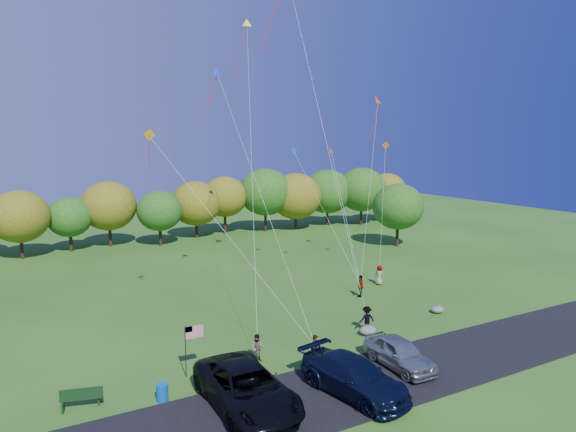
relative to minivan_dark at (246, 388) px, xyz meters
name	(u,v)px	position (x,y,z in m)	size (l,w,h in m)	color
ground	(332,353)	(7.03, 3.31, -1.03)	(140.00, 140.00, 0.00)	#255819
asphalt_lane	(375,380)	(7.03, -0.69, -1.00)	(44.00, 6.00, 0.06)	black
treeline	(178,205)	(8.88, 39.17, 3.70)	(74.68, 27.79, 8.13)	#332212
minivan_dark	(246,388)	(0.00, 0.00, 0.00)	(3.23, 6.99, 1.94)	black
minivan_navy	(354,377)	(5.16, -1.34, -0.09)	(2.48, 6.10, 1.77)	black
minivan_silver	(400,353)	(9.15, -0.12, -0.16)	(1.91, 4.75, 1.62)	#959C9F
flyer_a	(316,350)	(5.38, 2.51, -0.18)	(0.62, 0.41, 1.71)	#4C4C59
flyer_b	(258,348)	(2.74, 4.51, -0.25)	(0.76, 0.59, 1.56)	#4C4C59
flyer_c	(367,319)	(10.98, 5.17, -0.19)	(1.09, 0.63, 1.69)	#4C4C59
flyer_d	(361,286)	(15.19, 11.40, -0.15)	(1.04, 0.43, 1.77)	#4C4C59
flyer_e	(379,275)	(18.73, 13.42, -0.18)	(0.84, 0.54, 1.71)	#4C4C59
park_bench	(81,397)	(-6.74, 3.73, -0.47)	(1.87, 0.79, 1.05)	black
trash_barrel	(162,393)	(-3.25, 2.61, -0.60)	(0.57, 0.57, 0.86)	#0B50AB
flag_assembly	(191,338)	(-1.14, 4.49, 1.09)	(1.03, 0.67, 2.80)	black
boulder_near	(368,330)	(10.68, 4.63, -0.74)	(1.18, 0.92, 0.59)	#9B9887
boulder_far	(437,309)	(17.72, 5.54, -0.77)	(1.00, 0.83, 0.52)	gray
kites_aloft	(292,54)	(11.85, 16.78, 18.31)	(22.84, 10.23, 13.95)	orange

